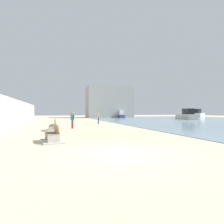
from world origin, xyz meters
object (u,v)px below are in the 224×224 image
at_px(bench_far, 53,128).
at_px(boat_mid_bay, 186,115).
at_px(boat_far_left, 192,114).
at_px(boat_outer, 120,115).
at_px(person_walking, 72,119).
at_px(bench_near, 52,138).
at_px(person_standing, 98,116).

bearing_deg(bench_far, boat_mid_bay, 34.09).
xyz_separation_m(boat_far_left, boat_outer, (-18.27, 5.21, -0.17)).
bearing_deg(person_walking, boat_mid_bay, 33.32).
bearing_deg(bench_near, boat_far_left, 44.01).
bearing_deg(boat_mid_bay, bench_near, -136.96).
height_order(bench_far, boat_far_left, boat_far_left).
height_order(boat_far_left, boat_outer, boat_far_left).
height_order(bench_far, boat_outer, boat_outer).
relative_size(bench_near, boat_outer, 0.53).
bearing_deg(boat_far_left, person_walking, -142.81).
xyz_separation_m(person_standing, boat_mid_bay, (21.15, 9.94, -0.20)).
distance_m(bench_far, boat_mid_bay, 32.74).
xyz_separation_m(person_walking, boat_far_left, (33.40, 25.35, -0.07)).
relative_size(bench_far, person_walking, 1.32).
relative_size(boat_outer, boat_mid_bay, 0.54).
bearing_deg(bench_far, person_standing, 54.65).
height_order(boat_far_left, boat_mid_bay, boat_far_left).
relative_size(person_walking, person_standing, 0.92).
bearing_deg(boat_far_left, boat_mid_bay, -132.95).
xyz_separation_m(person_standing, boat_outer, (11.02, 23.90, -0.35)).
xyz_separation_m(person_walking, person_standing, (4.11, 6.66, 0.10)).
distance_m(bench_near, person_walking, 9.02).
bearing_deg(person_standing, boat_far_left, 32.54).
xyz_separation_m(person_standing, boat_far_left, (29.29, 18.68, -0.17)).
relative_size(person_walking, boat_outer, 0.39).
xyz_separation_m(bench_near, person_walking, (1.93, 8.78, 0.72)).
height_order(bench_far, person_standing, person_standing).
relative_size(bench_near, boat_mid_bay, 0.29).
relative_size(boat_far_left, boat_mid_bay, 0.86).
bearing_deg(bench_near, bench_far, 89.37).
bearing_deg(boat_outer, boat_far_left, -15.93).
xyz_separation_m(person_walking, boat_outer, (15.13, 30.56, -0.25)).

